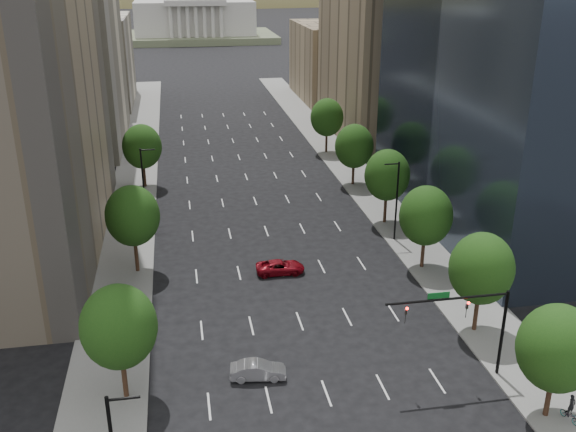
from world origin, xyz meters
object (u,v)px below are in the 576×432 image
capitol (194,17)px  car_silver (258,370)px  car_red_far (280,267)px  cyclist (570,412)px  traffic_signal (473,317)px

capitol → car_silver: bearing=-91.2°
car_red_far → cyclist: (15.38, -25.09, 0.16)m
car_silver → traffic_signal: bearing=-92.9°
traffic_signal → car_red_far: (-10.69, 19.28, -4.51)m
traffic_signal → car_silver: traffic_signal is taller
traffic_signal → car_red_far: traffic_signal is taller
traffic_signal → capitol: bearing=92.7°
capitol → cyclist: (15.22, -225.52, -7.75)m
traffic_signal → capitol: (-10.53, 219.71, 3.40)m
car_red_far → cyclist: bearing=-147.5°
capitol → cyclist: 226.17m
traffic_signal → car_silver: (-15.09, 2.62, -4.49)m
cyclist → capitol: bearing=78.7°
capitol → traffic_signal: bearing=-87.3°
traffic_signal → capitol: capitol is taller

